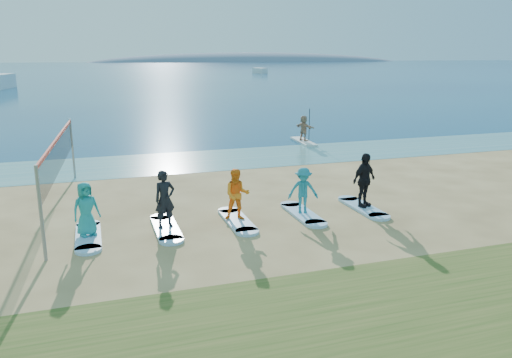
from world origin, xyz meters
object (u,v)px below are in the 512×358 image
object	(u,v)px
surfboard_0	(88,236)
student_3	(303,190)
volleyball_net	(59,154)
surfboard_4	(363,207)
boat_offshore_b	(260,73)
surfboard_2	(237,221)
student_4	(364,180)
paddleboard	(303,141)
student_2	(237,195)
paddleboarder	(304,128)
student_1	(165,199)
surfboard_1	(166,228)
student_0	(86,209)
surfboard_3	(303,214)

from	to	relation	value
surfboard_0	student_3	size ratio (longest dim) A/B	1.47
volleyball_net	surfboard_4	distance (m)	10.32
boat_offshore_b	surfboard_0	world-z (taller)	boat_offshore_b
surfboard_2	student_4	world-z (taller)	student_4
paddleboard	student_2	xyz separation A→B (m)	(-7.72, -12.60, 0.84)
surfboard_2	surfboard_0	bearing A→B (deg)	180.00
paddleboarder	boat_offshore_b	xyz separation A→B (m)	(31.41, 101.45, -0.86)
paddleboard	paddleboarder	distance (m)	0.80
student_1	surfboard_1	bearing A→B (deg)	0.00
paddleboard	student_4	bearing A→B (deg)	-100.06
student_2	student_4	distance (m)	4.44
surfboard_1	paddleboarder	bearing A→B (deg)	51.75
boat_offshore_b	surfboard_4	world-z (taller)	boat_offshore_b
surfboard_0	student_2	size ratio (longest dim) A/B	1.36
student_3	surfboard_1	bearing A→B (deg)	-163.43
paddleboard	student_3	bearing A→B (deg)	-109.05
student_0	paddleboarder	bearing A→B (deg)	24.41
surfboard_0	student_2	bearing A→B (deg)	0.00
surfboard_0	student_4	size ratio (longest dim) A/B	1.20
boat_offshore_b	surfboard_3	world-z (taller)	boat_offshore_b
surfboard_1	surfboard_4	distance (m)	6.66
boat_offshore_b	student_0	distance (m)	122.09
surfboard_0	surfboard_3	world-z (taller)	same
surfboard_1	student_4	bearing A→B (deg)	0.00
surfboard_2	surfboard_3	size ratio (longest dim) A/B	1.00
student_0	student_3	xyz separation A→B (m)	(6.66, 0.00, -0.03)
surfboard_3	student_4	bearing A→B (deg)	0.00
student_2	surfboard_3	xyz separation A→B (m)	(2.22, 0.00, -0.85)
paddleboard	student_2	distance (m)	14.80
paddleboarder	boat_offshore_b	world-z (taller)	paddleboarder
surfboard_4	student_4	world-z (taller)	student_4
surfboard_0	surfboard_3	size ratio (longest dim) A/B	1.00
student_2	volleyball_net	bearing A→B (deg)	162.54
surfboard_0	student_3	world-z (taller)	student_3
paddleboard	student_1	distance (m)	16.08
volleyball_net	student_1	xyz separation A→B (m)	(3.00, -3.15, -0.95)
surfboard_4	student_4	bearing A→B (deg)	0.00
student_3	surfboard_4	xyz separation A→B (m)	(2.22, 0.00, -0.79)
paddleboard	student_0	distance (m)	17.53
student_0	surfboard_4	size ratio (longest dim) A/B	0.71
paddleboarder	surfboard_1	bearing A→B (deg)	117.79
boat_offshore_b	student_4	world-z (taller)	student_4
volleyball_net	boat_offshore_b	xyz separation A→B (m)	(44.34, 110.90, -1.90)
student_2	paddleboarder	bearing A→B (deg)	72.16
student_1	surfboard_3	world-z (taller)	student_1
paddleboarder	student_4	world-z (taller)	student_4
student_0	surfboard_4	xyz separation A→B (m)	(8.88, 0.00, -0.82)
student_2	surfboard_0	bearing A→B (deg)	-166.37
paddleboard	student_1	xyz separation A→B (m)	(-9.94, -12.60, 0.89)
student_1	surfboard_4	size ratio (longest dim) A/B	0.78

